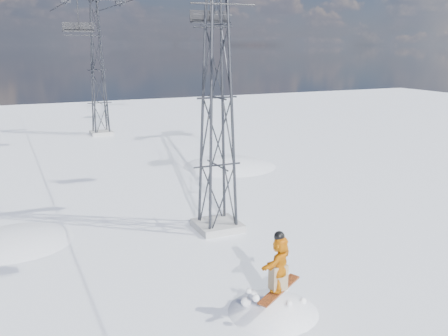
% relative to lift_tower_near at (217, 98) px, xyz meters
% --- Properties ---
extents(ground, '(120.00, 120.00, 0.00)m').
position_rel_lift_tower_near_xyz_m(ground, '(-0.80, -8.00, -5.47)').
color(ground, white).
rests_on(ground, ground).
extents(snow_terrain, '(39.00, 37.00, 22.00)m').
position_rel_lift_tower_near_xyz_m(snow_terrain, '(-5.57, 13.24, -15.06)').
color(snow_terrain, white).
rests_on(snow_terrain, ground).
extents(lift_tower_near, '(5.20, 1.80, 11.43)m').
position_rel_lift_tower_near_xyz_m(lift_tower_near, '(0.00, 0.00, 0.00)').
color(lift_tower_near, '#999999').
rests_on(lift_tower_near, ground).
extents(lift_tower_far, '(5.20, 1.80, 11.43)m').
position_rel_lift_tower_near_xyz_m(lift_tower_far, '(0.00, 25.00, 0.00)').
color(lift_tower_far, '#999999').
rests_on(lift_tower_far, ground).
extents(lift_chair_mid, '(2.03, 0.58, 2.51)m').
position_rel_lift_tower_near_xyz_m(lift_chair_mid, '(2.20, 5.89, 3.37)').
color(lift_chair_mid, black).
rests_on(lift_chair_mid, ground).
extents(lift_chair_far, '(2.18, 0.63, 2.70)m').
position_rel_lift_tower_near_xyz_m(lift_chair_far, '(-2.20, 19.24, 3.22)').
color(lift_chair_far, black).
rests_on(lift_chair_far, ground).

